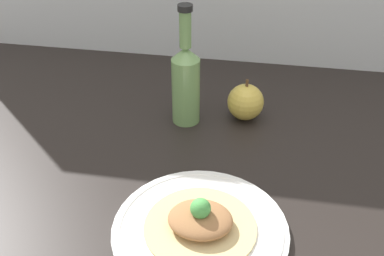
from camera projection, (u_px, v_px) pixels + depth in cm
name	position (u px, v px, depth cm)	size (l,w,h in cm)	color
ground_plane	(217.00, 193.00, 82.94)	(180.00, 110.00, 4.00)	black
plate	(200.00, 229.00, 71.93)	(28.36, 28.36, 1.47)	white
plated_food	(200.00, 221.00, 70.82)	(18.09, 18.09, 5.87)	#D6BC7F
cider_bottle	(186.00, 81.00, 94.24)	(6.01, 6.01, 26.16)	#729E5B
apple	(246.00, 102.00, 98.33)	(8.02, 8.02, 9.56)	gold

